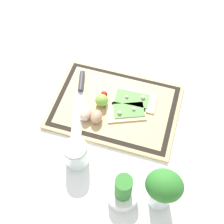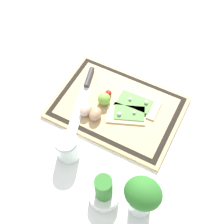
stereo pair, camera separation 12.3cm
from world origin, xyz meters
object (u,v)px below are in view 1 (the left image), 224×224
(herb_glass, at_px, (163,189))
(herb_pot, at_px, (123,193))
(pizza_slice_near, at_px, (134,99))
(lime, at_px, (102,100))
(knife, at_px, (80,92))
(egg_brown, at_px, (96,117))
(sauce_jar, at_px, (76,155))
(pizza_slice_far, at_px, (126,111))
(egg_pink, at_px, (85,114))
(cherry_tomato_red, at_px, (104,94))

(herb_glass, bearing_deg, herb_pot, 13.46)
(pizza_slice_near, relative_size, lime, 3.44)
(knife, height_order, lime, lime)
(egg_brown, xyz_separation_m, sauce_jar, (0.02, 0.18, 0.01))
(lime, bearing_deg, pizza_slice_far, 176.44)
(pizza_slice_near, distance_m, herb_pot, 0.40)
(knife, height_order, egg_brown, egg_brown)
(egg_pink, relative_size, herb_glass, 0.30)
(egg_pink, relative_size, cherry_tomato_red, 2.21)
(herb_pot, bearing_deg, herb_glass, -166.54)
(pizza_slice_near, distance_m, pizza_slice_far, 0.07)
(pizza_slice_far, bearing_deg, cherry_tomato_red, -23.63)
(egg_brown, xyz_separation_m, egg_pink, (0.04, -0.00, 0.00))
(knife, distance_m, cherry_tomato_red, 0.10)
(pizza_slice_near, height_order, egg_brown, egg_brown)
(pizza_slice_near, relative_size, herb_glass, 0.89)
(egg_brown, bearing_deg, pizza_slice_far, -146.04)
(sauce_jar, bearing_deg, herb_glass, 169.46)
(sauce_jar, xyz_separation_m, herb_glass, (-0.32, 0.06, 0.07))
(cherry_tomato_red, xyz_separation_m, herb_glass, (-0.31, 0.35, 0.09))
(pizza_slice_far, distance_m, knife, 0.21)
(pizza_slice_far, bearing_deg, sauce_jar, 64.31)
(pizza_slice_near, height_order, lime, lime)
(lime, bearing_deg, herb_glass, 134.10)
(knife, bearing_deg, cherry_tomato_red, -170.64)
(cherry_tomato_red, bearing_deg, egg_pink, 71.29)
(pizza_slice_far, xyz_separation_m, knife, (0.21, -0.03, 0.00))
(lime, height_order, cherry_tomato_red, lime)
(knife, bearing_deg, egg_pink, 120.22)
(pizza_slice_near, relative_size, sauce_jar, 1.57)
(pizza_slice_near, height_order, egg_pink, egg_pink)
(sauce_jar, bearing_deg, pizza_slice_near, -113.56)
(lime, height_order, herb_pot, herb_pot)
(knife, bearing_deg, sauce_jar, 107.40)
(egg_brown, relative_size, herb_pot, 0.35)
(egg_pink, bearing_deg, lime, -118.91)
(knife, relative_size, egg_pink, 5.31)
(sauce_jar, relative_size, herb_glass, 0.57)
(herb_glass, bearing_deg, egg_brown, -38.13)
(cherry_tomato_red, bearing_deg, lime, 93.49)
(herb_pot, bearing_deg, cherry_tomato_red, -64.12)
(pizza_slice_near, xyz_separation_m, egg_brown, (0.12, 0.13, 0.02))
(pizza_slice_far, bearing_deg, egg_brown, 33.96)
(egg_brown, relative_size, lime, 1.15)
(cherry_tomato_red, bearing_deg, sauce_jar, 87.87)
(pizza_slice_far, relative_size, egg_pink, 3.03)
(pizza_slice_near, distance_m, herb_glass, 0.42)
(knife, distance_m, herb_glass, 0.54)
(pizza_slice_near, distance_m, sauce_jar, 0.34)
(egg_pink, xyz_separation_m, herb_pot, (-0.23, 0.27, 0.02))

